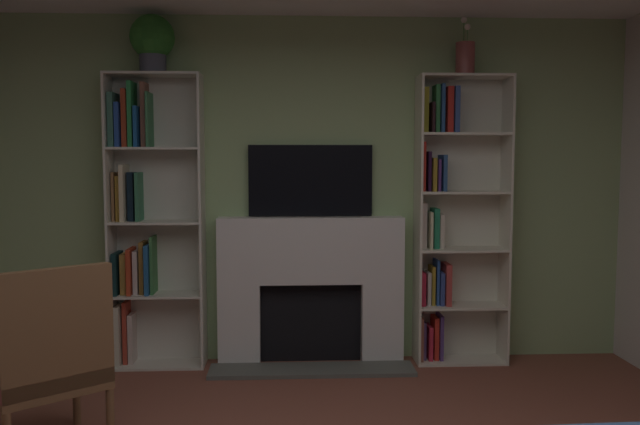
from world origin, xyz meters
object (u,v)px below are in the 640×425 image
object	(u,v)px
tv	(310,181)
potted_plant	(152,40)
bookshelf_left	(146,219)
armchair	(48,362)
fireplace	(311,287)
bookshelf_right	(450,219)
vase_with_flowers	(465,57)

from	to	relation	value
tv	potted_plant	world-z (taller)	potted_plant
bookshelf_left	armchair	world-z (taller)	bookshelf_left
potted_plant	bookshelf_left	bearing A→B (deg)	149.09
fireplace	potted_plant	xyz separation A→B (m)	(-1.16, -0.05, 1.86)
bookshelf_left	bookshelf_right	size ratio (longest dim) A/B	1.00
bookshelf_left	potted_plant	xyz separation A→B (m)	(0.09, -0.05, 1.32)
bookshelf_right	potted_plant	xyz separation A→B (m)	(-2.25, -0.05, 1.33)
armchair	vase_with_flowers	bearing A→B (deg)	29.79
fireplace	bookshelf_right	world-z (taller)	bookshelf_right
bookshelf_right	bookshelf_left	bearing A→B (deg)	179.99
bookshelf_right	armchair	distance (m)	3.02
tv	bookshelf_right	bearing A→B (deg)	-3.55
tv	vase_with_flowers	xyz separation A→B (m)	(1.16, -0.12, 0.93)
potted_plant	vase_with_flowers	xyz separation A→B (m)	(2.33, -0.00, -0.11)
fireplace	tv	size ratio (longest dim) A/B	1.60
armchair	bookshelf_left	bearing A→B (deg)	83.20
bookshelf_right	armchair	bearing A→B (deg)	-148.53
bookshelf_left	armchair	bearing A→B (deg)	-96.80
bookshelf_right	tv	bearing A→B (deg)	176.45
bookshelf_right	vase_with_flowers	bearing A→B (deg)	-33.30
vase_with_flowers	armchair	size ratio (longest dim) A/B	0.41
fireplace	armchair	size ratio (longest dim) A/B	1.47
vase_with_flowers	fireplace	bearing A→B (deg)	177.62
bookshelf_right	potted_plant	size ratio (longest dim) A/B	5.22
fireplace	armchair	bearing A→B (deg)	-133.07
tv	bookshelf_left	size ratio (longest dim) A/B	0.43
fireplace	bookshelf_right	distance (m)	1.20
bookshelf_right	vase_with_flowers	distance (m)	1.23
potted_plant	armchair	distance (m)	2.46
fireplace	tv	xyz separation A→B (m)	(0.00, 0.07, 0.82)
vase_with_flowers	bookshelf_right	bearing A→B (deg)	146.70
bookshelf_left	vase_with_flowers	world-z (taller)	vase_with_flowers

